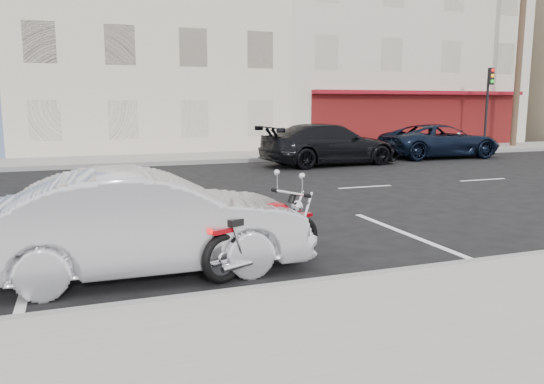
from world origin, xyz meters
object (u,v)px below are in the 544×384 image
at_px(suv_far, 440,141).
at_px(sedan_silver, 148,222).
at_px(utility_pole, 520,53).
at_px(motorcycle, 303,228).
at_px(fire_hydrant, 458,140).
at_px(traffic_light, 488,97).
at_px(car_far, 329,144).

bearing_deg(suv_far, sedan_silver, 132.90).
xyz_separation_m(utility_pole, motorcycle, (-17.83, -14.34, -4.26)).
relative_size(fire_hydrant, sedan_silver, 0.17).
bearing_deg(fire_hydrant, suv_far, -139.95).
relative_size(motorcycle, sedan_silver, 0.46).
height_order(traffic_light, car_far, traffic_light).
relative_size(motorcycle, suv_far, 0.39).
bearing_deg(sedan_silver, motorcycle, -93.34).
height_order(motorcycle, car_far, car_far).
distance_m(fire_hydrant, suv_far, 3.90).
relative_size(utility_pole, suv_far, 1.79).
distance_m(suv_far, car_far, 5.67).
bearing_deg(utility_pole, car_far, -163.96).
xyz_separation_m(traffic_light, sedan_silver, (-17.98, -13.92, -1.86)).
bearing_deg(suv_far, traffic_light, -60.16).
height_order(traffic_light, motorcycle, traffic_light).
bearing_deg(sedan_silver, suv_far, -48.51).
relative_size(traffic_light, suv_far, 0.75).
height_order(fire_hydrant, car_far, car_far).
bearing_deg(car_far, motorcycle, 146.74).
height_order(utility_pole, fire_hydrant, utility_pole).
distance_m(sedan_silver, car_far, 13.30).
bearing_deg(sedan_silver, utility_pole, -53.76).
bearing_deg(traffic_light, utility_pole, 7.61).
bearing_deg(utility_pole, sedan_silver, -144.63).
xyz_separation_m(motorcycle, suv_far, (11.35, 11.74, 0.23)).
height_order(traffic_light, fire_hydrant, traffic_light).
relative_size(fire_hydrant, car_far, 0.14).
bearing_deg(traffic_light, motorcycle, -138.36).
bearing_deg(sedan_silver, car_far, -35.53).
bearing_deg(fire_hydrant, utility_pole, 1.64).
distance_m(sedan_silver, suv_far, 17.79).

